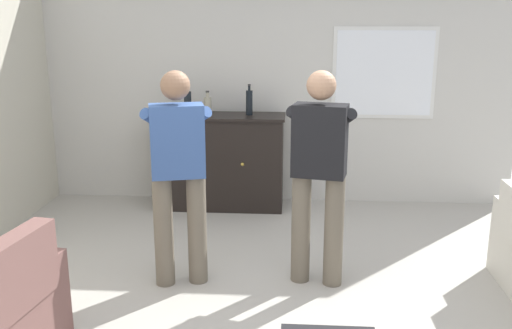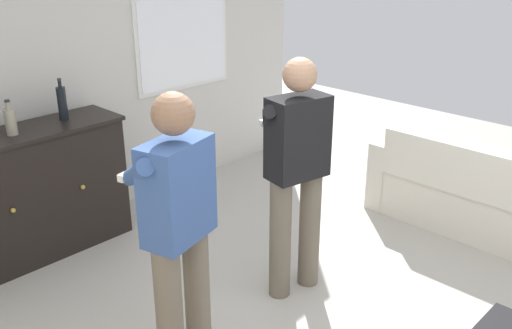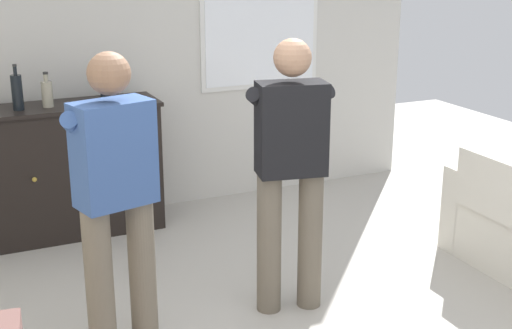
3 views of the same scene
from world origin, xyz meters
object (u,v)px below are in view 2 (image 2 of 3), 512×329
(sideboard_cabinet, at_px, (35,193))
(couch, at_px, (511,208))
(bottle_liquor_amber, at_px, (62,103))
(person_standing_left, at_px, (178,227))
(person_standing_right, at_px, (296,168))
(bottle_spirits_clear, at_px, (10,121))

(sideboard_cabinet, bearing_deg, couch, -44.66)
(sideboard_cabinet, relative_size, bottle_liquor_amber, 4.36)
(bottle_liquor_amber, height_order, person_standing_left, person_standing_left)
(bottle_liquor_amber, relative_size, person_standing_right, 0.20)
(bottle_liquor_amber, bearing_deg, person_standing_right, -69.42)
(couch, height_order, person_standing_left, person_standing_left)
(person_standing_left, xyz_separation_m, person_standing_right, (1.07, 0.08, 0.00))
(bottle_liquor_amber, distance_m, person_standing_left, 1.94)
(couch, xyz_separation_m, bottle_liquor_amber, (-2.35, 2.68, 0.84))
(sideboard_cabinet, height_order, bottle_liquor_amber, bottle_liquor_amber)
(bottle_spirits_clear, bearing_deg, sideboard_cabinet, 14.54)
(bottle_liquor_amber, relative_size, person_standing_left, 0.20)
(bottle_spirits_clear, relative_size, person_standing_right, 0.16)
(sideboard_cabinet, bearing_deg, person_standing_left, -91.96)
(sideboard_cabinet, height_order, person_standing_left, person_standing_left)
(sideboard_cabinet, distance_m, person_standing_right, 2.09)
(couch, height_order, bottle_spirits_clear, bottle_spirits_clear)
(sideboard_cabinet, relative_size, person_standing_right, 0.85)
(couch, relative_size, person_standing_right, 1.46)
(sideboard_cabinet, bearing_deg, bottle_liquor_amber, 4.36)
(bottle_spirits_clear, distance_m, person_standing_right, 2.08)
(bottle_liquor_amber, xyz_separation_m, bottle_spirits_clear, (-0.44, -0.05, -0.03))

